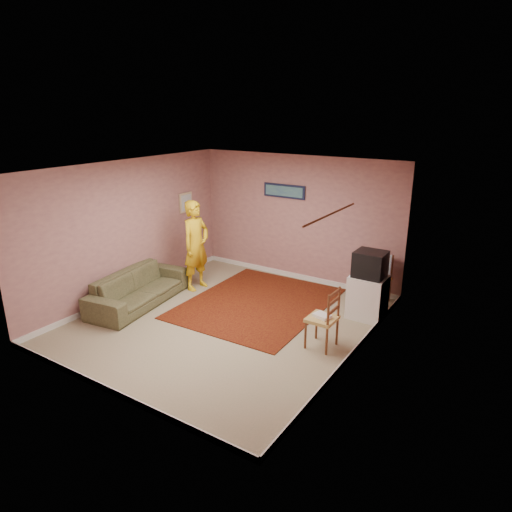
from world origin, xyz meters
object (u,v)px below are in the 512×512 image
Objects in this scene: person at (196,245)px; tv_cabinet at (368,297)px; crt_tv at (370,264)px; chair_a at (379,274)px; sofa at (139,288)px; chair_b at (322,311)px.

tv_cabinet is at bearing -77.87° from person.
crt_tv is 0.86m from chair_a.
tv_cabinet is 4.13m from sofa.
chair_a is 4.45m from sofa.
person is at bearing -155.90° from chair_a.
chair_b is at bearing -98.97° from crt_tv.
person is (-3.29, -1.28, 0.34)m from chair_a.
tv_cabinet is at bearing 171.46° from chair_b.
person reaches higher than chair_b.
tv_cabinet is 1.41m from chair_b.
person reaches higher than crt_tv.
person is (-3.34, -0.54, -0.08)m from crt_tv.
crt_tv is 0.25× the size of sofa.
crt_tv reaches higher than sofa.
chair_a is 2.12m from chair_b.
crt_tv is 1.44m from chair_b.
tv_cabinet is 1.45× the size of crt_tv.
chair_b is (-0.22, -1.37, -0.39)m from crt_tv.
chair_b is 0.25× the size of sofa.
chair_a is 0.95× the size of chair_b.
crt_tv is 3.39m from person.
crt_tv is at bearing 179.86° from tv_cabinet.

